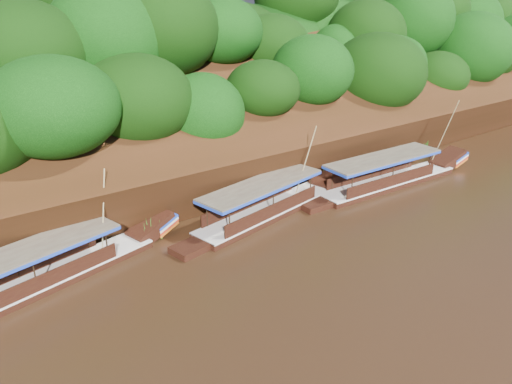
% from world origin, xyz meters
% --- Properties ---
extents(ground, '(160.00, 160.00, 0.00)m').
position_xyz_m(ground, '(0.00, 0.00, 0.00)').
color(ground, black).
rests_on(ground, ground).
extents(riverbank, '(120.00, 30.06, 19.40)m').
position_xyz_m(riverbank, '(-0.01, 22.73, 1.89)').
color(riverbank, black).
rests_on(riverbank, ground).
extents(boat_0, '(14.44, 3.13, 6.40)m').
position_xyz_m(boat_0, '(12.36, 6.28, 0.53)').
color(boat_0, black).
rests_on(boat_0, ground).
extents(boat_1, '(13.61, 4.40, 5.86)m').
position_xyz_m(boat_1, '(2.19, 7.58, 0.53)').
color(boat_1, black).
rests_on(boat_1, ground).
extents(boat_2, '(13.99, 5.00, 5.33)m').
position_xyz_m(boat_2, '(-11.63, 7.66, 0.50)').
color(boat_2, black).
rests_on(boat_2, ground).
extents(reeds, '(48.79, 2.46, 2.19)m').
position_xyz_m(reeds, '(-2.79, 9.56, 0.88)').
color(reeds, '#2D6419').
rests_on(reeds, ground).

